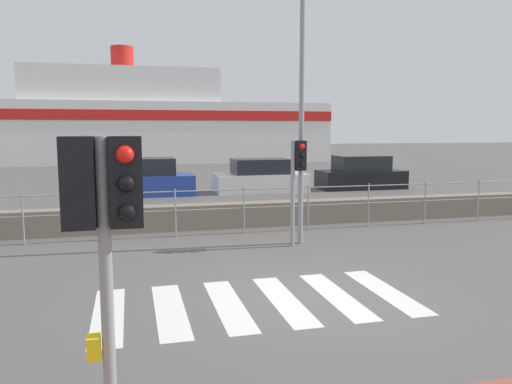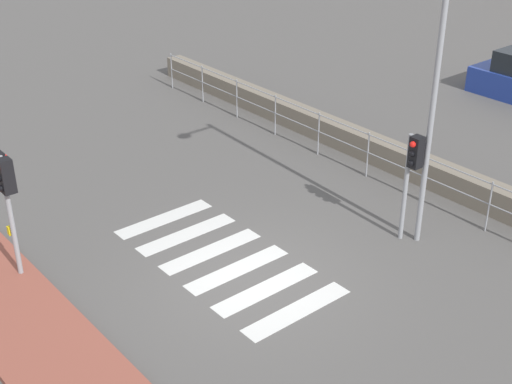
% 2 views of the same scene
% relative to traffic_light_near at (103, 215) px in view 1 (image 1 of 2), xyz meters
% --- Properties ---
extents(ground_plane, '(160.00, 160.00, 0.00)m').
position_rel_traffic_light_near_xyz_m(ground_plane, '(3.06, 3.50, -2.08)').
color(ground_plane, '#565451').
extents(crosswalk, '(4.95, 2.40, 0.01)m').
position_rel_traffic_light_near_xyz_m(crosswalk, '(2.07, 3.50, -2.08)').
color(crosswalk, silver).
rests_on(crosswalk, ground_plane).
extents(seawall, '(23.76, 0.55, 0.67)m').
position_rel_traffic_light_near_xyz_m(seawall, '(3.06, 9.58, -1.74)').
color(seawall, slate).
rests_on(seawall, ground_plane).
extents(harbor_fence, '(21.42, 0.04, 1.22)m').
position_rel_traffic_light_near_xyz_m(harbor_fence, '(3.06, 8.71, -1.28)').
color(harbor_fence, gray).
rests_on(harbor_fence, ground_plane).
extents(traffic_light_near, '(0.58, 0.41, 2.67)m').
position_rel_traffic_light_near_xyz_m(traffic_light_near, '(0.00, 0.00, 0.00)').
color(traffic_light_near, gray).
rests_on(traffic_light_near, ground_plane).
extents(traffic_light_far, '(0.34, 0.32, 2.46)m').
position_rel_traffic_light_near_xyz_m(traffic_light_far, '(3.94, 7.00, -0.27)').
color(traffic_light_far, gray).
rests_on(traffic_light_far, ground_plane).
extents(streetlamp, '(0.32, 1.31, 6.40)m').
position_rel_traffic_light_near_xyz_m(streetlamp, '(4.11, 7.01, 1.87)').
color(streetlamp, gray).
rests_on(streetlamp, ground_plane).
extents(ferry_boat, '(26.77, 7.21, 9.29)m').
position_rel_traffic_light_near_xyz_m(ferry_boat, '(2.42, 38.57, 1.10)').
color(ferry_boat, white).
rests_on(ferry_boat, ground_plane).
extents(parked_car_blue, '(3.85, 1.84, 1.54)m').
position_rel_traffic_light_near_xyz_m(parked_car_blue, '(0.84, 17.11, -1.43)').
color(parked_car_blue, '#233D9E').
rests_on(parked_car_blue, ground_plane).
extents(parked_car_white, '(4.01, 1.76, 1.43)m').
position_rel_traffic_light_near_xyz_m(parked_car_white, '(5.71, 17.11, -1.47)').
color(parked_car_white, silver).
rests_on(parked_car_white, ground_plane).
extents(parked_car_black, '(3.93, 1.70, 1.51)m').
position_rel_traffic_light_near_xyz_m(parked_car_black, '(10.49, 17.11, -1.44)').
color(parked_car_black, black).
rests_on(parked_car_black, ground_plane).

